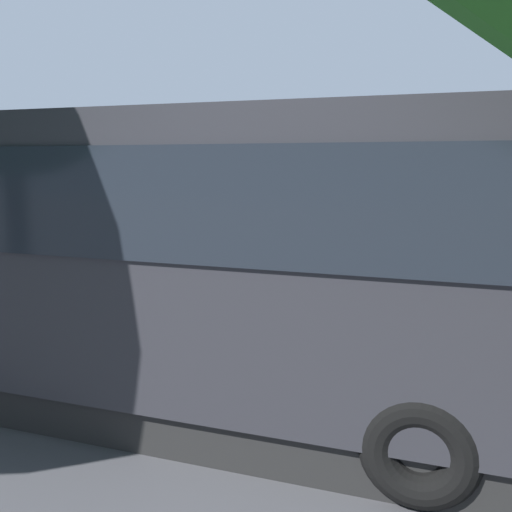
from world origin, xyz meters
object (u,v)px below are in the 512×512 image
object	(u,v)px
spectator_far_left	(360,279)
spectator_centre	(235,267)
tour_bus	(136,262)
stunt_motorcycle	(243,261)
spectator_left	(301,271)
parked_motorcycle_silver	(407,325)
traffic_cone	(374,278)
spectator_right	(181,269)

from	to	relation	value
spectator_far_left	spectator_centre	xyz separation A→B (m)	(2.06, -0.05, 0.07)
tour_bus	stunt_motorcycle	distance (m)	6.40
spectator_centre	spectator_left	bearing A→B (deg)	175.29
tour_bus	spectator_far_left	xyz separation A→B (m)	(-2.15, -3.02, -0.64)
spectator_far_left	stunt_motorcycle	distance (m)	4.43
parked_motorcycle_silver	stunt_motorcycle	distance (m)	5.29
spectator_left	traffic_cone	world-z (taller)	spectator_left
traffic_cone	spectator_far_left	bearing A→B (deg)	92.95
tour_bus	traffic_cone	size ratio (longest dim) A/B	14.99
spectator_right	traffic_cone	size ratio (longest dim) A/B	2.75
spectator_left	parked_motorcycle_silver	world-z (taller)	spectator_left
spectator_centre	traffic_cone	bearing A→B (deg)	-116.49
spectator_left	parked_motorcycle_silver	bearing A→B (deg)	164.84
tour_bus	traffic_cone	world-z (taller)	tour_bus
tour_bus	parked_motorcycle_silver	size ratio (longest dim) A/B	4.64
spectator_centre	stunt_motorcycle	size ratio (longest dim) A/B	0.95
spectator_far_left	spectator_left	world-z (taller)	spectator_left
spectator_left	spectator_far_left	bearing A→B (deg)	-177.11
spectator_far_left	traffic_cone	bearing A→B (deg)	-87.05
spectator_centre	parked_motorcycle_silver	bearing A→B (deg)	168.97
spectator_right	traffic_cone	world-z (taller)	spectator_right
parked_motorcycle_silver	spectator_left	bearing A→B (deg)	-15.16
spectator_left	stunt_motorcycle	size ratio (longest dim) A/B	0.96
spectator_centre	parked_motorcycle_silver	xyz separation A→B (m)	(-2.80, 0.55, -0.60)
parked_motorcycle_silver	traffic_cone	distance (m)	4.38
tour_bus	parked_motorcycle_silver	distance (m)	4.01
spectator_far_left	spectator_left	size ratio (longest dim) A/B	0.94
spectator_far_left	traffic_cone	xyz separation A→B (m)	(0.20, -3.78, -0.70)
spectator_far_left	parked_motorcycle_silver	size ratio (longest dim) A/B	0.84
tour_bus	stunt_motorcycle	world-z (taller)	tour_bus
spectator_centre	stunt_motorcycle	xyz separation A→B (m)	(0.94, -3.20, -0.47)
spectator_far_left	parked_motorcycle_silver	world-z (taller)	spectator_far_left
spectator_far_left	spectator_centre	world-z (taller)	spectator_centre
spectator_far_left	spectator_left	bearing A→B (deg)	2.89
spectator_left	parked_motorcycle_silver	size ratio (longest dim) A/B	0.89
tour_bus	stunt_motorcycle	bearing A→B (deg)	-82.36
spectator_left	spectator_centre	distance (m)	1.13
spectator_far_left	spectator_right	size ratio (longest dim) A/B	0.98
spectator_centre	parked_motorcycle_silver	world-z (taller)	spectator_centre
spectator_centre	spectator_right	bearing A→B (deg)	15.29
spectator_left	parked_motorcycle_silver	xyz separation A→B (m)	(-1.67, 0.45, -0.61)
spectator_left	spectator_right	world-z (taller)	spectator_left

